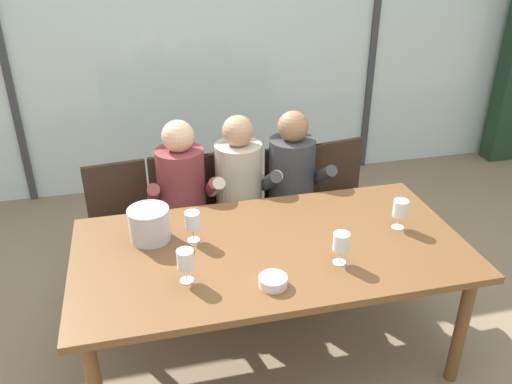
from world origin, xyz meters
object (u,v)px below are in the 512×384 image
object	(u,v)px
wine_glass_by_right_taster	(186,261)
person_maroon_top	(183,198)
chair_left_of_center	(181,210)
wine_glass_by_left_taster	(400,210)
chair_center	(238,203)
tasting_bowl	(273,281)
chair_right_of_center	(296,199)
person_charcoal_jacket	(295,186)
dining_table	(271,257)
ice_bucket_primary	(149,224)
chair_near_window_right	(341,192)
chair_near_curtain	(121,218)
wine_glass_near_bucket	(193,222)
person_beige_jumper	(242,191)
wine_glass_center_pour	(341,243)

from	to	relation	value
wine_glass_by_right_taster	person_maroon_top	bearing A→B (deg)	84.95
chair_left_of_center	wine_glass_by_left_taster	world-z (taller)	wine_glass_by_left_taster
chair_center	tasting_bowl	xyz separation A→B (m)	(-0.09, -1.30, 0.28)
chair_right_of_center	person_charcoal_jacket	size ratio (longest dim) A/B	0.73
dining_table	ice_bucket_primary	bearing A→B (deg)	160.36
dining_table	chair_near_window_right	size ratio (longest dim) A/B	2.40
chair_near_curtain	wine_glass_by_right_taster	distance (m)	1.24
dining_table	chair_left_of_center	bearing A→B (deg)	112.62
wine_glass_by_left_taster	wine_glass_near_bucket	world-z (taller)	same
dining_table	wine_glass_by_right_taster	xyz separation A→B (m)	(-0.48, -0.20, 0.19)
tasting_bowl	person_beige_jumper	bearing A→B (deg)	85.57
person_beige_jumper	wine_glass_center_pour	size ratio (longest dim) A/B	6.85
chair_near_window_right	person_beige_jumper	xyz separation A→B (m)	(-0.79, -0.15, 0.17)
wine_glass_by_right_taster	dining_table	bearing A→B (deg)	22.92
chair_near_curtain	chair_center	bearing A→B (deg)	-4.71
chair_center	person_maroon_top	xyz separation A→B (m)	(-0.40, -0.15, 0.17)
person_beige_jumper	person_charcoal_jacket	size ratio (longest dim) A/B	1.00
chair_left_of_center	chair_near_window_right	world-z (taller)	same
dining_table	person_beige_jumper	bearing A→B (deg)	89.37
person_maroon_top	wine_glass_near_bucket	bearing A→B (deg)	-90.92
chair_right_of_center	wine_glass_center_pour	size ratio (longest dim) A/B	5.02
person_charcoal_jacket	person_beige_jumper	bearing A→B (deg)	178.91
ice_bucket_primary	wine_glass_near_bucket	bearing A→B (deg)	-17.04
person_beige_jumper	ice_bucket_primary	world-z (taller)	person_beige_jumper
chair_near_window_right	person_charcoal_jacket	size ratio (longest dim) A/B	0.73
chair_right_of_center	tasting_bowl	distance (m)	1.39
wine_glass_near_bucket	wine_glass_center_pour	bearing A→B (deg)	-28.85
chair_right_of_center	person_charcoal_jacket	world-z (taller)	person_charcoal_jacket
person_beige_jumper	chair_center	bearing A→B (deg)	85.37
chair_left_of_center	wine_glass_center_pour	world-z (taller)	wine_glass_center_pour
chair_near_curtain	person_charcoal_jacket	bearing A→B (deg)	-12.65
person_maroon_top	person_charcoal_jacket	size ratio (longest dim) A/B	1.00
ice_bucket_primary	chair_right_of_center	bearing A→B (deg)	33.42
chair_center	wine_glass_by_right_taster	world-z (taller)	wine_glass_by_right_taster
person_beige_jumper	wine_glass_by_right_taster	bearing A→B (deg)	-118.19
chair_left_of_center	wine_glass_by_right_taster	xyz separation A→B (m)	(-0.08, -1.15, 0.37)
chair_center	person_beige_jumper	bearing A→B (deg)	-96.98
chair_center	chair_right_of_center	world-z (taller)	same
dining_table	chair_right_of_center	size ratio (longest dim) A/B	2.40
dining_table	person_maroon_top	world-z (taller)	person_maroon_top
chair_center	wine_glass_by_right_taster	size ratio (longest dim) A/B	5.02
dining_table	chair_left_of_center	xyz separation A→B (m)	(-0.40, 0.95, -0.18)
chair_right_of_center	person_maroon_top	size ratio (longest dim) A/B	0.73
person_beige_jumper	tasting_bowl	bearing A→B (deg)	-96.98
chair_center	wine_glass_by_right_taster	xyz separation A→B (m)	(-0.49, -1.16, 0.37)
chair_right_of_center	wine_glass_by_left_taster	distance (m)	1.03
chair_near_curtain	wine_glass_center_pour	xyz separation A→B (m)	(1.11, -1.16, 0.37)
chair_center	chair_near_window_right	bearing A→B (deg)	-4.98
person_beige_jumper	wine_glass_near_bucket	world-z (taller)	person_beige_jumper
chair_center	wine_glass_center_pour	size ratio (longest dim) A/B	5.02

